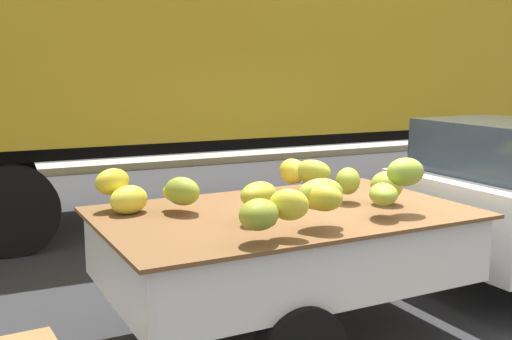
% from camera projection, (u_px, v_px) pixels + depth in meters
% --- Properties ---
extents(ground, '(220.00, 220.00, 0.00)m').
position_uv_depth(ground, '(408.00, 323.00, 5.49)').
color(ground, '#28282B').
extents(curb_strip, '(80.00, 0.80, 0.16)m').
position_uv_depth(curb_strip, '(137.00, 164.00, 13.90)').
color(curb_strip, gray).
rests_on(curb_strip, ground).
extents(pickup_truck, '(5.23, 2.00, 1.70)m').
position_uv_depth(pickup_truck, '(468.00, 209.00, 5.94)').
color(pickup_truck, white).
rests_on(pickup_truck, ground).
extents(semi_trailer, '(12.01, 2.71, 3.95)m').
position_uv_depth(semi_trailer, '(243.00, 45.00, 9.61)').
color(semi_trailer, gold).
rests_on(semi_trailer, ground).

